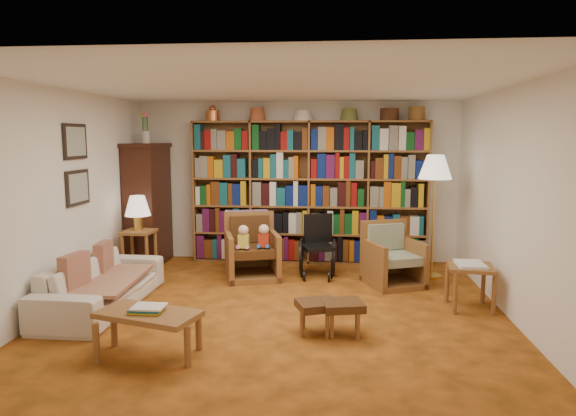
# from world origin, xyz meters

# --- Properties ---
(floor) EXTENTS (5.00, 5.00, 0.00)m
(floor) POSITION_xyz_m (0.00, 0.00, 0.00)
(floor) COLOR #BE611D
(floor) RESTS_ON ground
(ceiling) EXTENTS (5.00, 5.00, 0.00)m
(ceiling) POSITION_xyz_m (0.00, 0.00, 2.50)
(ceiling) COLOR white
(ceiling) RESTS_ON wall_back
(wall_back) EXTENTS (5.00, 0.00, 5.00)m
(wall_back) POSITION_xyz_m (0.00, 2.50, 1.25)
(wall_back) COLOR white
(wall_back) RESTS_ON floor
(wall_front) EXTENTS (5.00, 0.00, 5.00)m
(wall_front) POSITION_xyz_m (0.00, -2.50, 1.25)
(wall_front) COLOR white
(wall_front) RESTS_ON floor
(wall_left) EXTENTS (0.00, 5.00, 5.00)m
(wall_left) POSITION_xyz_m (-2.50, 0.00, 1.25)
(wall_left) COLOR white
(wall_left) RESTS_ON floor
(wall_right) EXTENTS (0.00, 5.00, 5.00)m
(wall_right) POSITION_xyz_m (2.50, 0.00, 1.25)
(wall_right) COLOR white
(wall_right) RESTS_ON floor
(bookshelf) EXTENTS (3.60, 0.30, 2.42)m
(bookshelf) POSITION_xyz_m (0.20, 2.33, 1.17)
(bookshelf) COLOR brown
(bookshelf) RESTS_ON floor
(curio_cabinet) EXTENTS (0.50, 0.95, 2.40)m
(curio_cabinet) POSITION_xyz_m (-2.25, 2.00, 0.95)
(curio_cabinet) COLOR #39150F
(curio_cabinet) RESTS_ON floor
(framed_pictures) EXTENTS (0.03, 0.52, 0.97)m
(framed_pictures) POSITION_xyz_m (-2.48, 0.30, 1.62)
(framed_pictures) COLOR black
(framed_pictures) RESTS_ON wall_left
(sofa) EXTENTS (1.96, 0.79, 0.57)m
(sofa) POSITION_xyz_m (-2.05, -0.08, 0.29)
(sofa) COLOR beige
(sofa) RESTS_ON floor
(sofa_throw) EXTENTS (0.80, 1.37, 0.04)m
(sofa_throw) POSITION_xyz_m (-2.00, -0.08, 0.30)
(sofa_throw) COLOR #C4AD8F
(sofa_throw) RESTS_ON sofa
(cushion_left) EXTENTS (0.16, 0.39, 0.38)m
(cushion_left) POSITION_xyz_m (-2.18, 0.27, 0.45)
(cushion_left) COLOR maroon
(cushion_left) RESTS_ON sofa
(cushion_right) EXTENTS (0.18, 0.41, 0.39)m
(cushion_right) POSITION_xyz_m (-2.18, -0.43, 0.45)
(cushion_right) COLOR maroon
(cushion_right) RESTS_ON sofa
(side_table_lamp) EXTENTS (0.45, 0.45, 0.65)m
(side_table_lamp) POSITION_xyz_m (-2.15, 1.31, 0.48)
(side_table_lamp) COLOR brown
(side_table_lamp) RESTS_ON floor
(table_lamp) EXTENTS (0.36, 0.36, 0.49)m
(table_lamp) POSITION_xyz_m (-2.15, 1.31, 0.98)
(table_lamp) COLOR gold
(table_lamp) RESTS_ON side_table_lamp
(armchair_leather) EXTENTS (0.92, 0.93, 0.91)m
(armchair_leather) POSITION_xyz_m (-0.53, 1.41, 0.37)
(armchair_leather) COLOR brown
(armchair_leather) RESTS_ON floor
(armchair_sage) EXTENTS (0.92, 0.91, 0.83)m
(armchair_sage) POSITION_xyz_m (1.39, 1.24, 0.32)
(armchair_sage) COLOR brown
(armchair_sage) RESTS_ON floor
(wheelchair) EXTENTS (0.54, 0.69, 0.86)m
(wheelchair) POSITION_xyz_m (0.37, 1.57, 0.39)
(wheelchair) COLOR black
(wheelchair) RESTS_ON floor
(floor_lamp) EXTENTS (0.45, 0.45, 1.71)m
(floor_lamp) POSITION_xyz_m (1.96, 1.60, 1.48)
(floor_lamp) COLOR gold
(floor_lamp) RESTS_ON floor
(side_table_papers) EXTENTS (0.55, 0.55, 0.54)m
(side_table_papers) POSITION_xyz_m (2.15, 0.27, 0.43)
(side_table_papers) COLOR brown
(side_table_papers) RESTS_ON floor
(footstool_a) EXTENTS (0.49, 0.45, 0.33)m
(footstool_a) POSITION_xyz_m (0.44, -0.64, 0.27)
(footstool_a) COLOR #543216
(footstool_a) RESTS_ON floor
(footstool_b) EXTENTS (0.46, 0.42, 0.34)m
(footstool_b) POSITION_xyz_m (0.69, -0.64, 0.28)
(footstool_b) COLOR #543216
(footstool_b) RESTS_ON floor
(coffee_table) EXTENTS (0.99, 0.68, 0.47)m
(coffee_table) POSITION_xyz_m (-1.04, -1.33, 0.36)
(coffee_table) COLOR brown
(coffee_table) RESTS_ON floor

